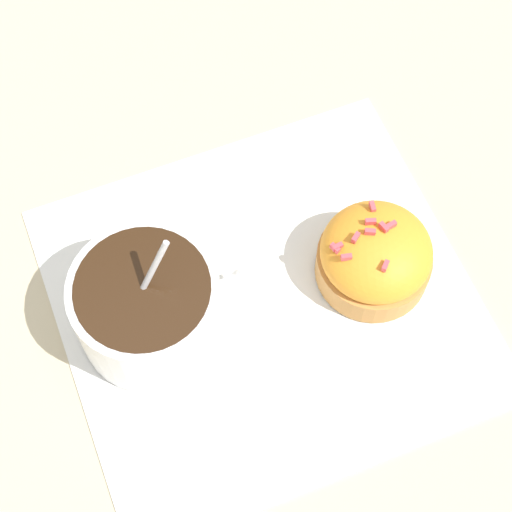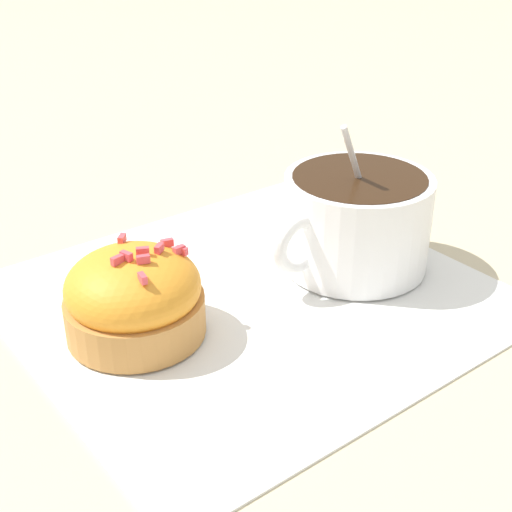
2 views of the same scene
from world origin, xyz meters
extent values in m
plane|color=#C6B793|center=(0.00, 0.00, 0.00)|extent=(3.00, 3.00, 0.00)
cube|color=white|center=(0.00, 0.00, 0.00)|extent=(0.28, 0.27, 0.00)
cylinder|color=white|center=(0.08, -0.01, 0.03)|extent=(0.10, 0.10, 0.06)
cylinder|color=#331E0F|center=(0.08, -0.01, 0.06)|extent=(0.09, 0.09, 0.01)
torus|color=white|center=(0.03, -0.01, 0.04)|extent=(0.04, 0.01, 0.04)
ellipsoid|color=silver|center=(0.05, -0.01, 0.01)|extent=(0.03, 0.02, 0.01)
cylinder|color=silver|center=(0.08, -0.01, 0.06)|extent=(0.05, 0.01, 0.09)
cylinder|color=#C18442|center=(-0.08, 0.01, 0.01)|extent=(0.08, 0.08, 0.02)
ellipsoid|color=orange|center=(-0.08, 0.01, 0.03)|extent=(0.08, 0.08, 0.04)
cube|color=#EA4C56|center=(-0.05, 0.00, 0.05)|extent=(0.01, 0.00, 0.00)
cube|color=#EA4C56|center=(-0.06, 0.00, 0.05)|extent=(0.01, 0.01, 0.00)
cube|color=#EA4C56|center=(-0.08, 0.00, 0.06)|extent=(0.01, 0.01, 0.00)
cube|color=#EA4C56|center=(-0.09, 0.00, 0.06)|extent=(0.01, 0.00, 0.00)
cube|color=#EA4C56|center=(-0.08, -0.02, 0.05)|extent=(0.00, 0.01, 0.00)
cube|color=#EA4C56|center=(-0.07, 0.00, 0.06)|extent=(0.01, 0.01, 0.00)
cube|color=#EA4C56|center=(-0.05, 0.01, 0.05)|extent=(0.01, 0.00, 0.00)
cube|color=#EA4C56|center=(-0.08, -0.01, 0.06)|extent=(0.01, 0.01, 0.00)
cube|color=#EA4C56|center=(-0.05, 0.00, 0.05)|extent=(0.01, 0.01, 0.00)
cube|color=#EA4C56|center=(-0.07, 0.02, 0.05)|extent=(0.01, 0.01, 0.00)
camera|label=1|loc=(0.09, 0.22, 0.54)|focal=60.00mm
camera|label=2|loc=(-0.22, -0.31, 0.24)|focal=50.00mm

